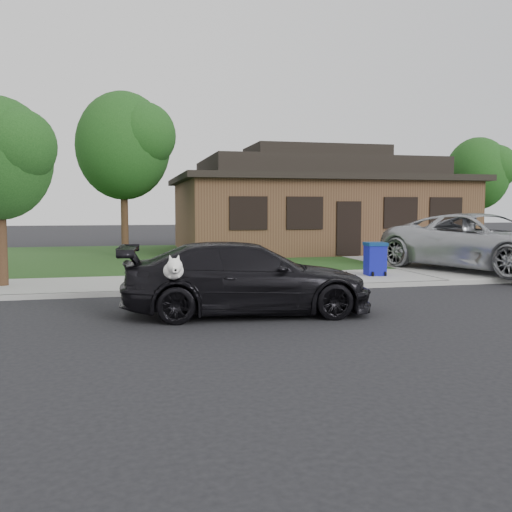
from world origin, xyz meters
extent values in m
plane|color=black|center=(0.00, 0.00, 0.00)|extent=(120.00, 120.00, 0.00)
cube|color=gray|center=(0.00, 5.00, 0.06)|extent=(60.00, 3.00, 0.12)
cube|color=gray|center=(0.00, 3.50, 0.06)|extent=(60.00, 0.12, 0.12)
cube|color=#193814|center=(0.00, 13.00, 0.07)|extent=(60.00, 13.00, 0.13)
cube|color=gray|center=(6.00, 10.00, 0.07)|extent=(4.50, 13.00, 0.14)
imported|color=black|center=(-2.30, 0.72, 0.69)|extent=(4.88, 2.32, 1.38)
ellipsoid|color=white|center=(-3.77, -0.10, 0.96)|extent=(0.34, 0.40, 0.30)
sphere|color=white|center=(-3.77, -0.33, 1.06)|extent=(0.26, 0.26, 0.26)
cube|color=white|center=(-3.77, -0.46, 1.01)|extent=(0.09, 0.12, 0.08)
sphere|color=black|center=(-3.77, -0.52, 1.01)|extent=(0.04, 0.04, 0.04)
cone|color=white|center=(-3.83, -0.28, 1.19)|extent=(0.11, 0.11, 0.14)
cone|color=white|center=(-3.70, -0.28, 1.19)|extent=(0.11, 0.11, 0.14)
imported|color=#AAACB1|center=(5.91, 5.21, 1.00)|extent=(4.76, 6.80, 1.72)
cube|color=#0C1089|center=(2.36, 5.06, 0.54)|extent=(0.55, 0.55, 0.84)
cube|color=navy|center=(2.36, 5.06, 1.01)|extent=(0.60, 0.60, 0.09)
cylinder|color=black|center=(2.17, 4.80, 0.19)|extent=(0.06, 0.13, 0.13)
cylinder|color=black|center=(2.55, 4.80, 0.19)|extent=(0.06, 0.13, 0.13)
cube|color=#422B1C|center=(4.00, 15.00, 1.63)|extent=(12.00, 8.00, 3.00)
cube|color=black|center=(4.00, 15.00, 3.25)|extent=(12.60, 8.60, 0.25)
cube|color=black|center=(4.00, 15.00, 3.78)|extent=(10.00, 6.50, 0.80)
cube|color=black|center=(4.00, 15.00, 4.48)|extent=(6.00, 3.50, 0.60)
cube|color=black|center=(4.00, 10.97, 1.23)|extent=(1.00, 0.06, 2.10)
cube|color=black|center=(0.00, 10.97, 1.83)|extent=(1.30, 0.05, 1.10)
cube|color=black|center=(2.20, 10.97, 1.83)|extent=(1.30, 0.05, 1.10)
cube|color=black|center=(6.20, 10.97, 1.83)|extent=(1.30, 0.05, 1.10)
cube|color=black|center=(8.20, 10.97, 1.83)|extent=(1.30, 0.05, 1.10)
cylinder|color=#332114|center=(-4.50, 13.00, 1.37)|extent=(0.28, 0.28, 2.48)
ellipsoid|color=#143811|center=(-4.50, 13.00, 4.41)|extent=(3.60, 3.60, 4.14)
sphere|color=#26591E|center=(-3.78, 12.46, 4.77)|extent=(2.52, 2.52, 2.52)
cylinder|color=#332114|center=(12.00, 14.50, 1.14)|extent=(0.28, 0.28, 2.03)
ellipsoid|color=#143811|center=(12.00, 14.50, 3.65)|extent=(3.00, 3.00, 3.45)
sphere|color=#26591E|center=(12.60, 14.05, 3.95)|extent=(2.10, 2.10, 2.10)
cylinder|color=#332114|center=(-7.50, 5.20, 1.02)|extent=(0.28, 0.28, 1.80)
sphere|color=#26591E|center=(-6.98, 4.81, 3.48)|extent=(1.82, 1.82, 1.82)
camera|label=1|loc=(-4.60, -9.80, 2.02)|focal=40.00mm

